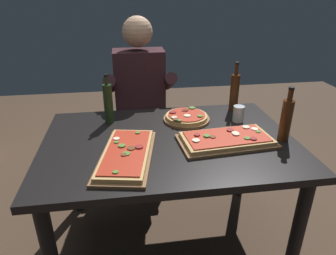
% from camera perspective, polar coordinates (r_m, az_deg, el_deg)
% --- Properties ---
extents(ground_plane, '(6.40, 6.40, 0.00)m').
position_cam_1_polar(ground_plane, '(2.15, 0.21, -20.05)').
color(ground_plane, '#4C3828').
extents(dining_table, '(1.40, 0.96, 0.74)m').
position_cam_1_polar(dining_table, '(1.75, 0.24, -5.00)').
color(dining_table, black).
rests_on(dining_table, ground_plane).
extents(pizza_rectangular_front, '(0.54, 0.31, 0.05)m').
position_cam_1_polar(pizza_rectangular_front, '(1.69, 10.90, -2.23)').
color(pizza_rectangular_front, brown).
rests_on(pizza_rectangular_front, dining_table).
extents(pizza_rectangular_left, '(0.34, 0.57, 0.05)m').
position_cam_1_polar(pizza_rectangular_left, '(1.54, -7.79, -4.95)').
color(pizza_rectangular_left, brown).
rests_on(pizza_rectangular_left, dining_table).
extents(pizza_round_far, '(0.29, 0.29, 0.05)m').
position_cam_1_polar(pizza_round_far, '(1.94, 3.48, 1.91)').
color(pizza_round_far, brown).
rests_on(pizza_round_far, dining_table).
extents(wine_bottle_dark, '(0.06, 0.06, 0.33)m').
position_cam_1_polar(wine_bottle_dark, '(2.11, 12.34, 6.59)').
color(wine_bottle_dark, '#47230F').
rests_on(wine_bottle_dark, dining_table).
extents(oil_bottle_amber, '(0.06, 0.06, 0.31)m').
position_cam_1_polar(oil_bottle_amber, '(1.91, -11.12, 4.50)').
color(oil_bottle_amber, '#233819').
rests_on(oil_bottle_amber, dining_table).
extents(vinegar_bottle_green, '(0.06, 0.06, 0.31)m').
position_cam_1_polar(vinegar_bottle_green, '(1.77, 21.24, 1.47)').
color(vinegar_bottle_green, '#47230F').
rests_on(vinegar_bottle_green, dining_table).
extents(tumbler_near_camera, '(0.07, 0.07, 0.10)m').
position_cam_1_polar(tumbler_near_camera, '(1.97, 13.04, 2.36)').
color(tumbler_near_camera, silver).
rests_on(tumbler_near_camera, dining_table).
extents(diner_chair, '(0.44, 0.44, 0.87)m').
position_cam_1_polar(diner_chair, '(2.57, -5.15, 1.26)').
color(diner_chair, black).
rests_on(diner_chair, ground_plane).
extents(seated_diner, '(0.53, 0.41, 1.33)m').
position_cam_1_polar(seated_diner, '(2.37, -5.20, 5.76)').
color(seated_diner, '#23232D').
rests_on(seated_diner, ground_plane).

